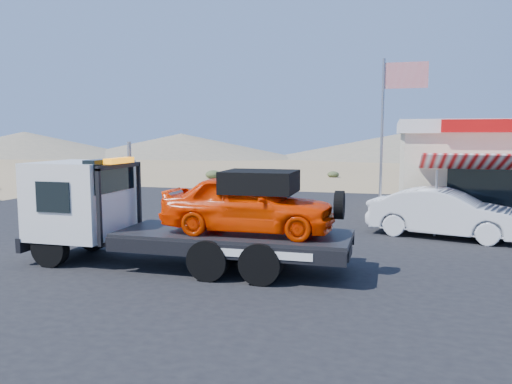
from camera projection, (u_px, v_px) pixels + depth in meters
The scene contains 7 objects.
ground at pixel (216, 247), 15.02m from camera, with size 120.00×120.00×0.00m, color #907852.
asphalt_lot at pixel (299, 231), 17.38m from camera, with size 32.00×24.00×0.02m, color black.
tow_truck at pixel (176, 209), 12.68m from camera, with size 8.23×2.44×2.75m.
white_sedan at pixel (445, 213), 16.32m from camera, with size 1.68×4.83×1.59m, color silver.
flagpole at pixel (389, 123), 17.63m from camera, with size 1.55×0.10×6.00m.
desert_scrub at pixel (50, 187), 29.52m from camera, with size 25.19×35.90×0.72m.
distant_hills at pixel (282, 145), 70.22m from camera, with size 126.00×48.00×4.20m.
Camera 1 is at (5.00, -13.91, 3.37)m, focal length 35.00 mm.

